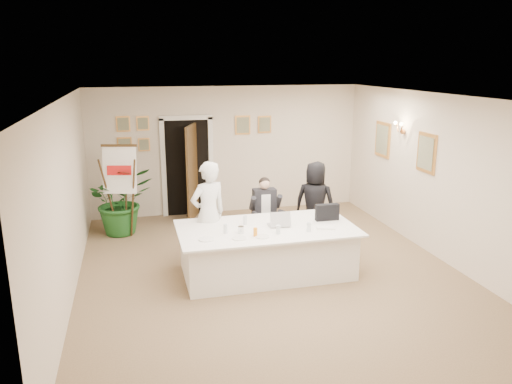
{
  "coord_description": "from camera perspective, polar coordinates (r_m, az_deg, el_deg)",
  "views": [
    {
      "loc": [
        -2.05,
        -7.27,
        3.31
      ],
      "look_at": [
        -0.07,
        0.6,
        1.18
      ],
      "focal_mm": 35.0,
      "sensor_mm": 36.0,
      "label": 1
    }
  ],
  "objects": [
    {
      "name": "floor",
      "position": [
        8.25,
        1.51,
        -8.97
      ],
      "size": [
        7.0,
        7.0,
        0.0
      ],
      "primitive_type": "plane",
      "color": "brown",
      "rests_on": "ground"
    },
    {
      "name": "ceiling",
      "position": [
        7.57,
        1.65,
        10.82
      ],
      "size": [
        6.0,
        7.0,
        0.02
      ],
      "primitive_type": "cube",
      "color": "white",
      "rests_on": "wall_back"
    },
    {
      "name": "wall_back",
      "position": [
        11.13,
        -3.3,
        4.8
      ],
      "size": [
        6.0,
        0.1,
        2.8
      ],
      "primitive_type": "cube",
      "color": "beige",
      "rests_on": "floor"
    },
    {
      "name": "wall_front",
      "position": [
        4.7,
        13.32,
        -9.73
      ],
      "size": [
        6.0,
        0.1,
        2.8
      ],
      "primitive_type": "cube",
      "color": "beige",
      "rests_on": "floor"
    },
    {
      "name": "wall_left",
      "position": [
        7.58,
        -20.83,
        -0.89
      ],
      "size": [
        0.1,
        7.0,
        2.8
      ],
      "primitive_type": "cube",
      "color": "beige",
      "rests_on": "floor"
    },
    {
      "name": "wall_right",
      "position": [
        9.06,
        20.19,
        1.6
      ],
      "size": [
        0.1,
        7.0,
        2.8
      ],
      "primitive_type": "cube",
      "color": "beige",
      "rests_on": "floor"
    },
    {
      "name": "doorway",
      "position": [
        10.9,
        -7.66,
        2.56
      ],
      "size": [
        1.14,
        0.86,
        2.2
      ],
      "color": "black",
      "rests_on": "floor"
    },
    {
      "name": "pictures_back_wall",
      "position": [
        10.91,
        -7.46,
        6.89
      ],
      "size": [
        3.4,
        0.06,
        0.8
      ],
      "primitive_type": null,
      "color": "#E9A54F",
      "rests_on": "wall_back"
    },
    {
      "name": "pictures_right_wall",
      "position": [
        9.97,
        16.39,
        5.1
      ],
      "size": [
        0.06,
        2.2,
        0.8
      ],
      "primitive_type": null,
      "color": "#E9A54F",
      "rests_on": "wall_right"
    },
    {
      "name": "wall_sconce",
      "position": [
        9.89,
        16.19,
        7.09
      ],
      "size": [
        0.2,
        0.3,
        0.24
      ],
      "primitive_type": null,
      "color": "#B8733B",
      "rests_on": "wall_right"
    },
    {
      "name": "conference_table",
      "position": [
        8.02,
        1.21,
        -6.64
      ],
      "size": [
        2.8,
        1.49,
        0.78
      ],
      "color": "white",
      "rests_on": "floor"
    },
    {
      "name": "seated_man",
      "position": [
        9.09,
        1.03,
        -2.29
      ],
      "size": [
        0.57,
        0.6,
        1.31
      ],
      "primitive_type": null,
      "rotation": [
        0.0,
        0.0,
        -0.01
      ],
      "color": "black",
      "rests_on": "floor"
    },
    {
      "name": "flip_chart",
      "position": [
        9.83,
        -14.98,
        -0.43
      ],
      "size": [
        0.65,
        0.46,
        1.79
      ],
      "color": "#342310",
      "rests_on": "floor"
    },
    {
      "name": "standing_man",
      "position": [
        8.22,
        -5.45,
        -2.54
      ],
      "size": [
        0.76,
        0.64,
        1.77
      ],
      "primitive_type": "imported",
      "rotation": [
        0.0,
        0.0,
        3.54
      ],
      "color": "silver",
      "rests_on": "floor"
    },
    {
      "name": "standing_woman",
      "position": [
        9.29,
        6.75,
        -1.23
      ],
      "size": [
        0.91,
        0.83,
        1.55
      ],
      "primitive_type": "imported",
      "rotation": [
        0.0,
        0.0,
        2.56
      ],
      "color": "black",
      "rests_on": "floor"
    },
    {
      "name": "potted_palm",
      "position": [
        10.13,
        -15.16,
        -0.91
      ],
      "size": [
        1.42,
        1.29,
        1.35
      ],
      "primitive_type": "imported",
      "rotation": [
        0.0,
        0.0,
        0.22
      ],
      "color": "#1B521E",
      "rests_on": "floor"
    },
    {
      "name": "laptop",
      "position": [
        7.94,
        2.57,
        -2.88
      ],
      "size": [
        0.35,
        0.37,
        0.28
      ],
      "primitive_type": null,
      "rotation": [
        0.0,
        0.0,
        -0.06
      ],
      "color": "#B7BABC",
      "rests_on": "conference_table"
    },
    {
      "name": "laptop_bag",
      "position": [
        8.28,
        8.14,
        -2.3
      ],
      "size": [
        0.39,
        0.11,
        0.27
      ],
      "primitive_type": "cube",
      "rotation": [
        0.0,
        0.0,
        -0.02
      ],
      "color": "black",
      "rests_on": "conference_table"
    },
    {
      "name": "paper_stack",
      "position": [
        7.93,
        7.96,
        -4.0
      ],
      "size": [
        0.34,
        0.28,
        0.03
      ],
      "primitive_type": "cube",
      "rotation": [
        0.0,
        0.0,
        -0.32
      ],
      "color": "white",
      "rests_on": "conference_table"
    },
    {
      "name": "plate_left",
      "position": [
        7.39,
        -5.7,
        -5.39
      ],
      "size": [
        0.29,
        0.29,
        0.01
      ],
      "primitive_type": "cylinder",
      "rotation": [
        0.0,
        0.0,
        -0.25
      ],
      "color": "white",
      "rests_on": "conference_table"
    },
    {
      "name": "plate_mid",
      "position": [
        7.4,
        -1.94,
        -5.3
      ],
      "size": [
        0.26,
        0.26,
        0.01
      ],
      "primitive_type": "cylinder",
      "rotation": [
        0.0,
        0.0,
        0.26
      ],
      "color": "white",
      "rests_on": "conference_table"
    },
    {
      "name": "plate_near",
      "position": [
        7.46,
        0.73,
        -5.1
      ],
      "size": [
        0.28,
        0.28,
        0.01
      ],
      "primitive_type": "cylinder",
      "rotation": [
        0.0,
        0.0,
        0.35
      ],
      "color": "white",
      "rests_on": "conference_table"
    },
    {
      "name": "glass_a",
      "position": [
        7.62,
        -3.51,
        -4.21
      ],
      "size": [
        0.08,
        0.08,
        0.14
      ],
      "primitive_type": "cylinder",
      "rotation": [
        0.0,
        0.0,
        -0.34
      ],
      "color": "silver",
      "rests_on": "conference_table"
    },
    {
      "name": "glass_b",
      "position": [
        7.58,
        2.56,
        -4.32
      ],
      "size": [
        0.07,
        0.07,
        0.14
      ],
      "primitive_type": "cylinder",
      "rotation": [
        0.0,
        0.0,
        0.03
      ],
      "color": "silver",
      "rests_on": "conference_table"
    },
    {
      "name": "glass_c",
      "position": [
        7.72,
        6.05,
        -4.01
      ],
      "size": [
        0.07,
        0.07,
        0.14
      ],
      "primitive_type": "cylinder",
      "rotation": [
        0.0,
        0.0,
        0.08
      ],
      "color": "silver",
      "rests_on": "conference_table"
    },
    {
      "name": "glass_d",
      "position": [
        8.01,
        -1.27,
        -3.24
      ],
      "size": [
        0.06,
        0.06,
        0.14
      ],
      "primitive_type": "cylinder",
      "rotation": [
        0.0,
        0.0,
        0.05
      ],
      "color": "silver",
      "rests_on": "conference_table"
    },
    {
      "name": "oj_glass",
      "position": [
        7.48,
        -0.08,
        -4.6
      ],
      "size": [
        0.07,
        0.07,
        0.13
      ],
      "primitive_type": "cylinder",
      "rotation": [
        0.0,
        0.0,
        -0.23
      ],
      "color": "orange",
      "rests_on": "conference_table"
    },
    {
      "name": "steel_jug",
      "position": [
        7.61,
        -1.73,
        -4.34
      ],
      "size": [
        0.1,
        0.1,
        0.11
      ],
      "primitive_type": "cylinder",
      "rotation": [
        0.0,
        0.0,
        0.02
      ],
      "color": "silver",
      "rests_on": "conference_table"
    }
  ]
}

